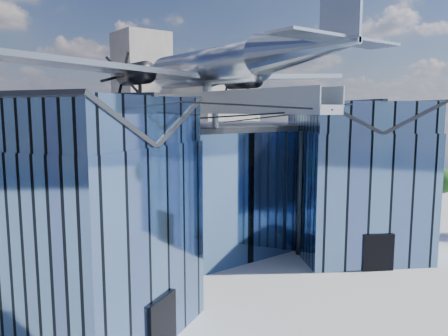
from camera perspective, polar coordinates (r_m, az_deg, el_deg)
ground_plane at (r=29.78m, az=2.39°, el=-14.29°), size 120.00×120.00×0.00m
museum at (r=32.81m, az=-4.02°, el=-2.18°), size 32.88×24.50×17.60m
bg_towers at (r=74.30m, az=-22.31°, el=6.18°), size 77.00×24.50×26.00m
tree_side_e at (r=55.56m, az=26.50°, el=-1.52°), size 3.06×3.06×4.55m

